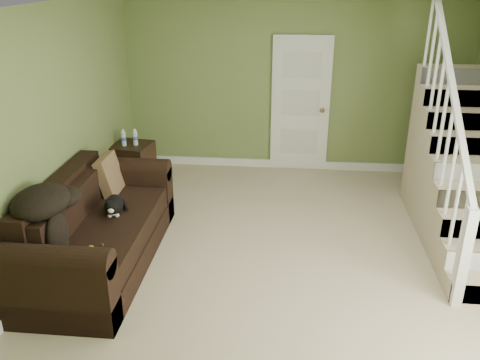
% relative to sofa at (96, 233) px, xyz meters
% --- Properties ---
extents(floor, '(5.00, 5.50, 0.01)m').
position_rel_sofa_xyz_m(floor, '(2.02, 0.23, -0.35)').
color(floor, tan).
rests_on(floor, ground).
extents(ceiling, '(5.00, 5.50, 0.01)m').
position_rel_sofa_xyz_m(ceiling, '(2.02, 0.23, 2.25)').
color(ceiling, white).
rests_on(ceiling, wall_back).
extents(wall_back, '(5.00, 0.04, 2.60)m').
position_rel_sofa_xyz_m(wall_back, '(2.02, 2.98, 0.95)').
color(wall_back, olive).
rests_on(wall_back, floor).
extents(wall_front, '(5.00, 0.04, 2.60)m').
position_rel_sofa_xyz_m(wall_front, '(2.02, -2.52, 0.95)').
color(wall_front, olive).
rests_on(wall_front, floor).
extents(wall_left, '(0.04, 5.50, 2.60)m').
position_rel_sofa_xyz_m(wall_left, '(-0.48, 0.23, 0.95)').
color(wall_left, olive).
rests_on(wall_left, floor).
extents(baseboard_back, '(5.00, 0.04, 0.12)m').
position_rel_sofa_xyz_m(baseboard_back, '(2.02, 2.95, -0.29)').
color(baseboard_back, white).
rests_on(baseboard_back, floor).
extents(baseboard_left, '(0.04, 5.50, 0.12)m').
position_rel_sofa_xyz_m(baseboard_left, '(-0.45, 0.23, -0.29)').
color(baseboard_left, white).
rests_on(baseboard_left, floor).
extents(door, '(0.86, 0.12, 2.02)m').
position_rel_sofa_xyz_m(door, '(2.12, 2.94, 0.65)').
color(door, white).
rests_on(door, floor).
extents(staircase, '(1.00, 2.51, 2.82)m').
position_rel_sofa_xyz_m(staircase, '(4.02, 1.20, 0.29)').
color(staircase, tan).
rests_on(staircase, floor).
extents(sofa, '(1.01, 2.35, 0.93)m').
position_rel_sofa_xyz_m(sofa, '(0.00, 0.00, 0.00)').
color(sofa, black).
rests_on(sofa, floor).
extents(side_table, '(0.59, 0.59, 0.84)m').
position_rel_sofa_xyz_m(side_table, '(-0.22, 2.07, -0.04)').
color(side_table, black).
rests_on(side_table, floor).
extents(cat, '(0.29, 0.52, 0.25)m').
position_rel_sofa_xyz_m(cat, '(0.16, 0.16, 0.25)').
color(cat, black).
rests_on(cat, sofa).
extents(banana, '(0.18, 0.21, 0.06)m').
position_rel_sofa_xyz_m(banana, '(0.24, -0.65, 0.18)').
color(banana, gold).
rests_on(banana, sofa).
extents(throw_pillow, '(0.22, 0.45, 0.47)m').
position_rel_sofa_xyz_m(throw_pillow, '(-0.06, 0.72, 0.35)').
color(throw_pillow, '#4E341F').
rests_on(throw_pillow, sofa).
extents(throw_blanket, '(0.62, 0.74, 0.26)m').
position_rel_sofa_xyz_m(throw_blanket, '(-0.24, -0.55, 0.61)').
color(throw_blanket, black).
rests_on(throw_blanket, sofa).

